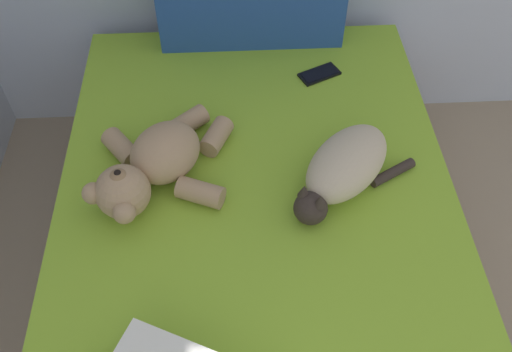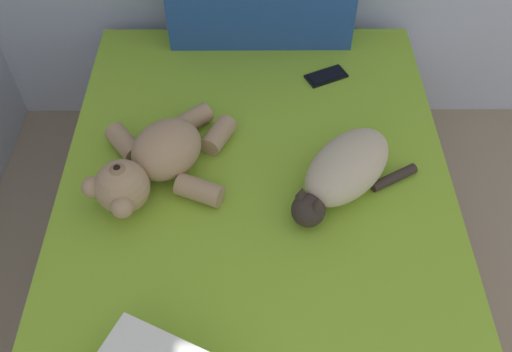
% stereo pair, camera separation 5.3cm
% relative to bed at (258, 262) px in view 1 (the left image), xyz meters
% --- Properties ---
extents(bed, '(1.26, 1.90, 0.53)m').
position_rel_bed_xyz_m(bed, '(0.00, 0.00, 0.00)').
color(bed, olive).
rests_on(bed, ground_plane).
extents(cat, '(0.41, 0.38, 0.15)m').
position_rel_bed_xyz_m(cat, '(0.26, 0.10, 0.34)').
color(cat, '#C6B293').
rests_on(cat, bed).
extents(teddy_bear, '(0.44, 0.50, 0.17)m').
position_rel_bed_xyz_m(teddy_bear, '(-0.31, 0.15, 0.34)').
color(teddy_bear, tan).
rests_on(teddy_bear, bed).
extents(cell_phone, '(0.16, 0.13, 0.01)m').
position_rel_bed_xyz_m(cell_phone, '(0.26, 0.62, 0.28)').
color(cell_phone, black).
rests_on(cell_phone, bed).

